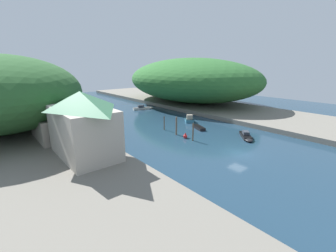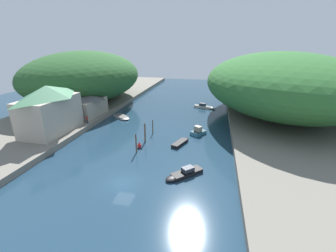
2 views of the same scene
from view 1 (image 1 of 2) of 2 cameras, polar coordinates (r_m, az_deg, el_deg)
name	(u,v)px [view 1 (image 1 of 2)]	position (r m, az deg, el deg)	size (l,w,h in m)	color
water_surface	(136,119)	(57.98, -8.11, 1.83)	(130.00, 130.00, 0.00)	#1E384C
left_bank	(17,137)	(49.90, -33.99, -2.32)	(22.00, 120.00, 1.03)	slate
right_bank	(203,105)	(74.35, 8.96, 5.18)	(22.00, 120.00, 1.03)	slate
hillside_right	(191,80)	(78.83, 5.94, 11.57)	(35.99, 50.39, 14.57)	#2D662D
waterfront_building	(83,123)	(32.81, -20.84, 0.66)	(6.85, 12.37, 8.98)	#B2A899
boathouse_shed	(60,121)	(43.64, -25.66, 1.22)	(8.47, 10.48, 5.54)	gray
boat_yellow_tender	(246,136)	(44.76, 19.28, -2.48)	(5.16, 5.08, 1.15)	black
boat_red_skiff	(143,108)	(70.05, -6.28, 4.58)	(6.44, 3.19, 1.36)	silver
boat_far_right_bank	(198,127)	(49.30, 7.53, -0.22)	(2.93, 5.01, 0.59)	black
boat_far_upstream	(189,119)	(54.80, 5.42, 1.69)	(3.64, 3.94, 1.77)	teal
boat_mid_channel	(103,129)	(49.39, -16.12, -0.69)	(5.34, 4.85, 0.56)	silver
mooring_post_nearest	(193,132)	(40.76, 6.37, -1.45)	(0.23, 0.23, 3.37)	brown
mooring_post_second	(176,126)	(43.94, 2.14, 0.07)	(0.32, 0.32, 3.66)	brown
mooring_post_middle	(164,123)	(47.30, -0.98, 0.75)	(0.20, 0.20, 2.97)	brown
channel_buoy_near	(185,136)	(42.29, 4.42, -2.56)	(0.75, 0.75, 1.13)	red
person_on_quay	(95,134)	(40.30, -17.98, -1.85)	(0.25, 0.40, 1.69)	#282D3D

